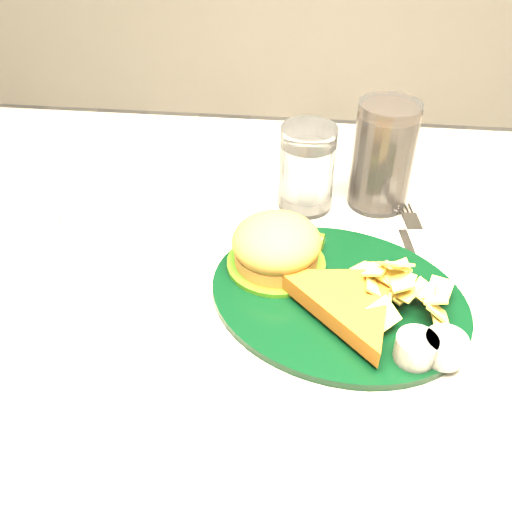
{
  "coord_description": "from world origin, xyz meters",
  "views": [
    {
      "loc": [
        0.04,
        -0.51,
        1.19
      ],
      "look_at": [
        -0.01,
        -0.04,
        0.8
      ],
      "focal_mm": 40.0,
      "sensor_mm": 36.0,
      "label": 1
    }
  ],
  "objects_px": {
    "cola_glass": "(383,156)",
    "fork_napkin": "(413,257)",
    "table": "(263,447)",
    "water_glass": "(307,168)",
    "dinner_plate": "(340,278)"
  },
  "relations": [
    {
      "from": "table",
      "to": "cola_glass",
      "type": "distance_m",
      "value": 0.49
    },
    {
      "from": "fork_napkin",
      "to": "table",
      "type": "bearing_deg",
      "value": -176.04
    },
    {
      "from": "water_glass",
      "to": "fork_napkin",
      "type": "relative_size",
      "value": 0.7
    },
    {
      "from": "table",
      "to": "cola_glass",
      "type": "height_order",
      "value": "cola_glass"
    },
    {
      "from": "cola_glass",
      "to": "fork_napkin",
      "type": "relative_size",
      "value": 0.89
    },
    {
      "from": "table",
      "to": "fork_napkin",
      "type": "height_order",
      "value": "fork_napkin"
    },
    {
      "from": "water_glass",
      "to": "cola_glass",
      "type": "bearing_deg",
      "value": 9.56
    },
    {
      "from": "water_glass",
      "to": "fork_napkin",
      "type": "bearing_deg",
      "value": -38.34
    },
    {
      "from": "water_glass",
      "to": "cola_glass",
      "type": "xyz_separation_m",
      "value": [
        0.1,
        0.02,
        0.02
      ]
    },
    {
      "from": "table",
      "to": "cola_glass",
      "type": "relative_size",
      "value": 8.23
    },
    {
      "from": "water_glass",
      "to": "table",
      "type": "bearing_deg",
      "value": -105.89
    },
    {
      "from": "dinner_plate",
      "to": "fork_napkin",
      "type": "relative_size",
      "value": 1.76
    },
    {
      "from": "table",
      "to": "fork_napkin",
      "type": "xyz_separation_m",
      "value": [
        0.18,
        0.04,
        0.38
      ]
    },
    {
      "from": "dinner_plate",
      "to": "water_glass",
      "type": "relative_size",
      "value": 2.51
    },
    {
      "from": "cola_glass",
      "to": "fork_napkin",
      "type": "bearing_deg",
      "value": -73.24
    }
  ]
}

